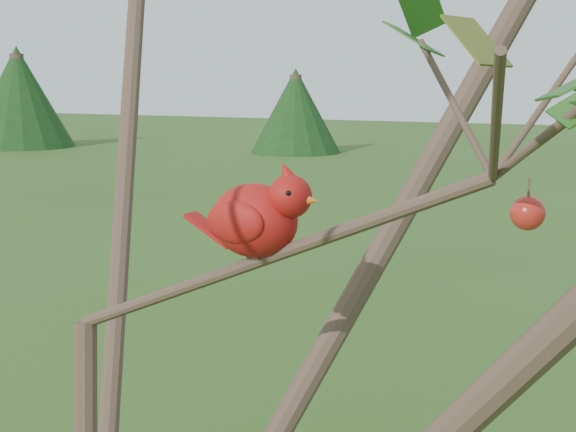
# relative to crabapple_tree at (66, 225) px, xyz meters

# --- Properties ---
(crabapple_tree) EXTENTS (2.35, 2.05, 2.95)m
(crabapple_tree) POSITION_rel_crabapple_tree_xyz_m (0.00, 0.00, 0.00)
(crabapple_tree) COLOR #412E23
(crabapple_tree) RESTS_ON ground
(cardinal) EXTENTS (0.20, 0.11, 0.14)m
(cardinal) POSITION_rel_crabapple_tree_xyz_m (0.23, 0.10, 0.01)
(cardinal) COLOR #B0190F
(cardinal) RESTS_ON ground
(distant_trees) EXTENTS (37.76, 13.35, 3.15)m
(distant_trees) POSITION_rel_crabapple_tree_xyz_m (-3.38, 24.54, -0.68)
(distant_trees) COLOR #412E23
(distant_trees) RESTS_ON ground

